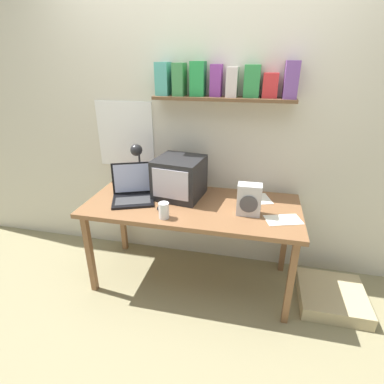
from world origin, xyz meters
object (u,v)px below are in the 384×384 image
(desk_lamp, at_px, (138,159))
(printed_handout, at_px, (256,199))
(floor_cushion, at_px, (332,296))
(crt_monitor, at_px, (179,178))
(corner_desk, at_px, (192,211))
(space_heater, at_px, (249,200))
(juice_glass, at_px, (164,211))
(computer_mouse, at_px, (162,207))
(laptop, at_px, (133,191))
(open_notebook, at_px, (283,220))

(desk_lamp, distance_m, printed_handout, 1.03)
(floor_cushion, bearing_deg, crt_monitor, 173.39)
(corner_desk, distance_m, printed_handout, 0.52)
(space_heater, distance_m, floor_cushion, 1.06)
(juice_glass, distance_m, space_heater, 0.61)
(computer_mouse, bearing_deg, floor_cushion, 4.92)
(space_heater, xyz_separation_m, printed_handout, (0.05, 0.27, -0.11))
(laptop, height_order, computer_mouse, laptop)
(corner_desk, xyz_separation_m, crt_monitor, (-0.13, 0.12, 0.22))
(desk_lamp, height_order, space_heater, desk_lamp)
(printed_handout, bearing_deg, corner_desk, -158.25)
(desk_lamp, height_order, open_notebook, desk_lamp)
(desk_lamp, height_order, juice_glass, desk_lamp)
(desk_lamp, xyz_separation_m, open_notebook, (1.19, -0.31, -0.26))
(juice_glass, distance_m, computer_mouse, 0.14)
(space_heater, distance_m, printed_handout, 0.29)
(space_heater, distance_m, computer_mouse, 0.64)
(crt_monitor, bearing_deg, space_heater, -11.19)
(desk_lamp, xyz_separation_m, juice_glass, (0.37, -0.46, -0.21))
(laptop, xyz_separation_m, computer_mouse, (0.29, -0.13, -0.05))
(space_heater, bearing_deg, open_notebook, -9.42)
(space_heater, bearing_deg, desk_lamp, 163.02)
(laptop, relative_size, computer_mouse, 3.46)
(laptop, relative_size, space_heater, 1.74)
(printed_handout, relative_size, floor_cushion, 0.56)
(printed_handout, bearing_deg, space_heater, -100.41)
(floor_cushion, bearing_deg, corner_desk, 178.79)
(corner_desk, distance_m, juice_glass, 0.32)
(corner_desk, bearing_deg, printed_handout, 21.75)
(desk_lamp, bearing_deg, laptop, -86.87)
(juice_glass, height_order, floor_cushion, juice_glass)
(corner_desk, relative_size, computer_mouse, 14.19)
(corner_desk, relative_size, space_heater, 7.13)
(corner_desk, distance_m, floor_cushion, 1.29)
(juice_glass, bearing_deg, computer_mouse, 114.47)
(computer_mouse, relative_size, printed_handout, 0.42)
(crt_monitor, bearing_deg, floor_cushion, 1.42)
(juice_glass, bearing_deg, desk_lamp, 128.60)
(corner_desk, xyz_separation_m, juice_glass, (-0.14, -0.26, 0.11))
(laptop, bearing_deg, open_notebook, -27.08)
(crt_monitor, distance_m, space_heater, 0.60)
(space_heater, relative_size, computer_mouse, 1.99)
(juice_glass, distance_m, open_notebook, 0.84)
(laptop, distance_m, printed_handout, 0.99)
(laptop, relative_size, juice_glass, 3.48)
(crt_monitor, height_order, printed_handout, crt_monitor)
(computer_mouse, bearing_deg, crt_monitor, 75.27)
(corner_desk, bearing_deg, floor_cushion, -1.21)
(juice_glass, height_order, printed_handout, juice_glass)
(crt_monitor, height_order, space_heater, crt_monitor)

